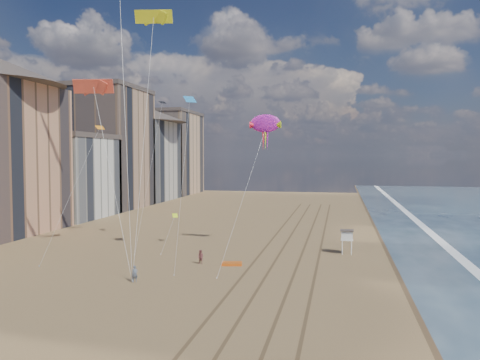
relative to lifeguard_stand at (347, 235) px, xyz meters
name	(u,v)px	position (x,y,z in m)	size (l,w,h in m)	color
ground	(213,334)	(-9.60, -29.48, -2.37)	(260.00, 260.00, 0.00)	brown
wet_sand	(412,242)	(9.40, 10.52, -2.37)	(260.00, 260.00, 0.00)	#42301E
foam	(443,243)	(13.60, 10.52, -2.37)	(260.00, 260.00, 0.00)	white
tracks	(292,251)	(-7.05, 0.52, -2.37)	(7.68, 120.00, 0.01)	brown
buildings	(95,151)	(-55.33, 36.11, 11.18)	(34.72, 131.35, 29.00)	#C6B284
lifeguard_stand	(347,235)	(0.00, 0.00, 0.00)	(1.71, 1.71, 3.08)	white
grounded_kite	(232,264)	(-13.01, -8.95, -2.24)	(2.34, 1.49, 0.27)	#D65612
show_kite	(265,124)	(-10.74, 1.00, 14.42)	(4.24, 8.58, 22.81)	#B51BA8
kite_flyer_a	(135,274)	(-20.81, -18.05, -1.56)	(0.59, 0.39, 1.63)	slate
kite_flyer_b	(201,257)	(-16.62, -9.34, -1.55)	(0.80, 0.63, 1.65)	brown
parafoils	(121,7)	(-28.49, -4.75, 29.14)	(11.38, 5.76, 20.11)	black
small_kites	(158,124)	(-24.27, -3.03, 14.32)	(15.55, 10.25, 16.42)	#237EBF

